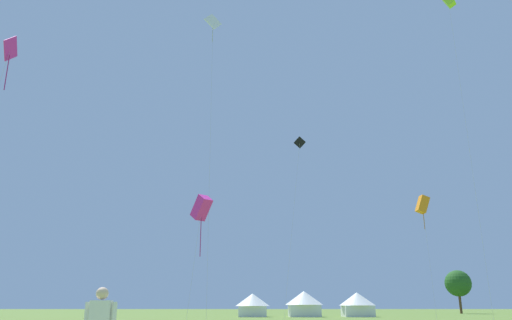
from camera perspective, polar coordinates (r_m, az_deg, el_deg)
The scene contains 10 objects.
kite_magenta_box at distance 45.51m, azimuth -6.34°, elevation -5.55°, with size 2.22×2.70×11.20m.
kite_orange_box at distance 58.23m, azimuth 18.75°, elevation -4.93°, with size 1.64×2.40×13.30m.
kite_black_diamond at distance 60.19m, azimuth 5.02°, elevation 1.23°, with size 3.05×1.11×21.36m.
kite_magenta_diamond at distance 46.21m, azimuth -26.68°, elevation 11.07°, with size 2.59×2.82×23.05m.
kite_white_diamond at distance 54.25m, azimuth -5.03°, elevation 15.03°, with size 1.85×3.02×31.58m.
kite_lime_box at distance 57.76m, azimuth 21.43°, elevation 16.73°, with size 1.55×1.35×32.98m.
festival_tent_right at distance 66.18m, azimuth -0.41°, elevation -16.35°, with size 4.45×4.45×2.89m.
festival_tent_center at distance 66.51m, azimuth 5.60°, elevation -16.12°, with size 4.93×4.93×3.20m.
festival_tent_left at distance 67.54m, azimuth 11.66°, elevation -15.96°, with size 4.67×4.67×3.04m.
tree_distant_left at distance 98.62m, azimuth 22.39°, elevation -13.10°, with size 4.65×4.65×7.57m.
Camera 1 is at (-0.22, -4.78, 1.41)m, focal length 34.49 mm.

